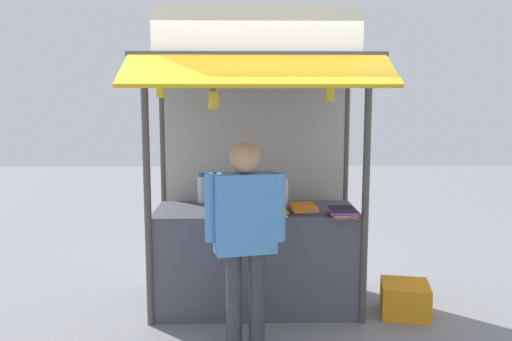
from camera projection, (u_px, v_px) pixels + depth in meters
ground_plane at (256, 306)px, 4.91m from camera, size 20.00×20.00×0.00m
stall_counter at (256, 258)px, 4.85m from camera, size 1.81×0.75×0.92m
stall_structure at (256, 133)px, 4.82m from camera, size 2.01×1.64×2.62m
water_bottle_rear_center at (232, 190)px, 4.91m from camera, size 0.09×0.09×0.31m
water_bottle_mid_left at (283, 192)px, 4.82m from camera, size 0.09×0.09×0.30m
water_bottle_back_left at (202, 189)px, 5.07m from camera, size 0.08×0.08×0.29m
magazine_stack_center at (342, 212)px, 4.48m from camera, size 0.24×0.30×0.07m
magazine_stack_front_left at (272, 211)px, 4.54m from camera, size 0.27×0.31×0.06m
magazine_stack_far_right at (234, 213)px, 4.51m from camera, size 0.23×0.32×0.06m
magazine_stack_left at (304, 208)px, 4.68m from camera, size 0.24×0.32×0.06m
banana_bunch_rightmost at (331, 91)px, 4.19m from camera, size 0.11×0.11×0.25m
banana_bunch_inner_right at (161, 89)px, 4.15m from camera, size 0.08×0.09×0.23m
banana_bunch_leftmost at (213, 100)px, 4.17m from camera, size 0.10×0.10×0.32m
vendor_person at (245, 227)px, 3.97m from camera, size 0.60×0.29×1.59m
plastic_crate at (405, 299)px, 4.71m from camera, size 0.48×0.48×0.29m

